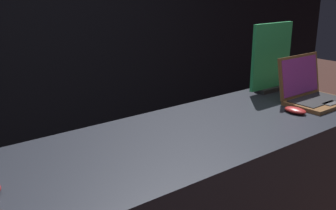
% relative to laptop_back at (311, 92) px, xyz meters
% --- Properties ---
extents(wall_back, '(8.00, 0.05, 2.80)m').
position_rel_laptop_back_xyz_m(wall_back, '(-0.95, 1.89, 0.36)').
color(wall_back, black).
rests_on(wall_back, ground_plane).
extents(laptop_back, '(0.34, 0.27, 0.24)m').
position_rel_laptop_back_xyz_m(laptop_back, '(0.00, 0.00, 0.00)').
color(laptop_back, brown).
rests_on(laptop_back, display_counter).
extents(mouse_back, '(0.07, 0.12, 0.03)m').
position_rel_laptop_back_xyz_m(mouse_back, '(-0.23, -0.06, -0.04)').
color(mouse_back, maroon).
rests_on(mouse_back, display_counter).
extents(promo_stand_back, '(0.33, 0.07, 0.40)m').
position_rel_laptop_back_xyz_m(promo_stand_back, '(0.00, 0.28, 0.13)').
color(promo_stand_back, black).
rests_on(promo_stand_back, display_counter).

